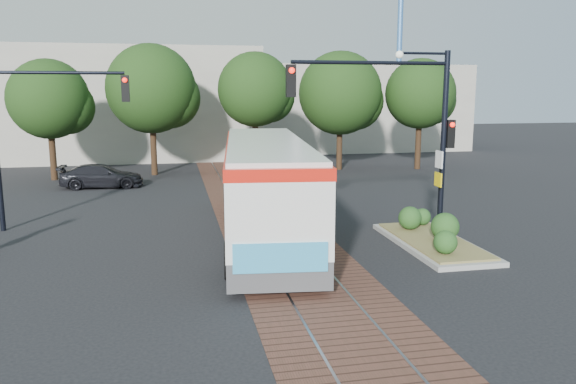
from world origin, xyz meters
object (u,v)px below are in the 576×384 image
object	(u,v)px
city_bus	(266,183)
parked_car	(102,176)
signal_pole_main	(408,117)
signal_pole_left	(28,123)
traffic_island	(432,235)

from	to	relation	value
city_bus	parked_car	size ratio (longest dim) A/B	3.02
city_bus	signal_pole_main	size ratio (longest dim) A/B	2.10
city_bus	signal_pole_left	xyz separation A→B (m)	(-8.06, 2.59, 2.01)
traffic_island	signal_pole_left	bearing A→B (deg)	159.64
signal_pole_main	signal_pole_left	distance (m)	13.14
city_bus	signal_pole_left	size ratio (longest dim) A/B	2.10
signal_pole_left	parked_car	size ratio (longest dim) A/B	1.44
signal_pole_left	parked_car	bearing A→B (deg)	81.59
signal_pole_left	traffic_island	bearing A→B (deg)	-20.36
signal_pole_main	signal_pole_left	size ratio (longest dim) A/B	1.00
signal_pole_main	parked_car	bearing A→B (deg)	128.78
signal_pole_main	parked_car	size ratio (longest dim) A/B	1.44
traffic_island	signal_pole_main	size ratio (longest dim) A/B	0.87
city_bus	traffic_island	world-z (taller)	city_bus
city_bus	parked_car	distance (m)	13.30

